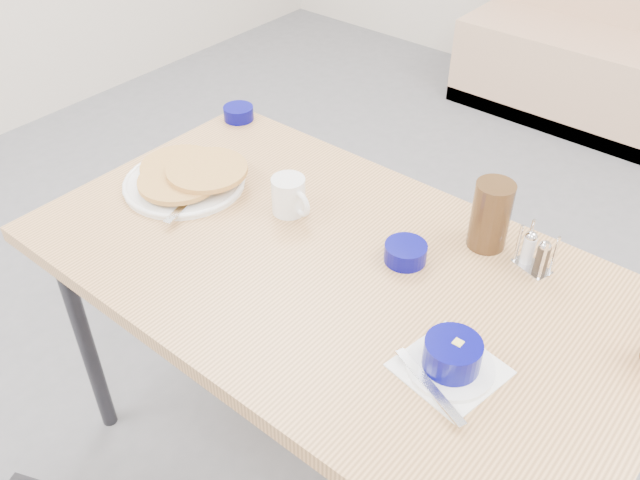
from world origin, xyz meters
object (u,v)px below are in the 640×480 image
Objects in this scene: coffee_mug at (290,196)px; creamer_bowl at (239,113)px; amber_tumbler at (491,215)px; dining_table at (335,286)px; grits_setting at (451,359)px; pancake_plate at (187,177)px; condiment_caddy at (535,255)px; butter_bowl at (405,253)px.

creamer_bowl is at bearing 149.42° from coffee_mug.
coffee_mug is at bearing -155.95° from amber_tumbler.
grits_setting is at bearing -15.62° from dining_table.
amber_tumbler is (0.43, 0.19, 0.03)m from coffee_mug.
coffee_mug is 1.36× the size of creamer_bowl.
amber_tumbler is (0.71, 0.27, 0.06)m from pancake_plate.
grits_setting is 0.40m from amber_tumbler.
grits_setting is (0.35, -0.10, 0.09)m from dining_table.
amber_tumbler reaches higher than creamer_bowl.
creamer_bowl is at bearing 113.63° from pancake_plate.
dining_table is at bearing -124.03° from condiment_caddy.
pancake_plate reaches higher than creamer_bowl.
grits_setting is 2.26× the size of butter_bowl.
grits_setting reaches higher than butter_bowl.
coffee_mug is 1.19× the size of condiment_caddy.
grits_setting reaches higher than pancake_plate.
condiment_caddy reaches higher than coffee_mug.
pancake_plate is 3.07× the size of condiment_caddy.
creamer_bowl is (-0.99, 0.44, -0.01)m from grits_setting.
amber_tumbler is 0.13m from condiment_caddy.
pancake_plate is at bearing 172.94° from grits_setting.
coffee_mug is 0.59m from grits_setting.
pancake_plate is 3.27× the size of butter_bowl.
pancake_plate is at bearing -159.11° from amber_tumbler.
butter_bowl is at bearing 4.76° from coffee_mug.
amber_tumbler reaches higher than grits_setting.
condiment_caddy is (-0.01, 0.37, 0.00)m from grits_setting.
coffee_mug is 0.47m from amber_tumbler.
pancake_plate is 1.88× the size of amber_tumbler.
coffee_mug is (0.28, 0.08, 0.03)m from pancake_plate.
butter_bowl is at bearing -123.79° from amber_tumbler.
dining_table is at bearing 164.38° from grits_setting.
creamer_bowl is at bearing -166.80° from condiment_caddy.
amber_tumbler reaches higher than condiment_caddy.
dining_table is at bearing -128.13° from amber_tumbler.
dining_table is at bearing -0.76° from pancake_plate.
butter_bowl is (-0.24, 0.21, -0.01)m from grits_setting.
amber_tumbler is (0.11, 0.17, 0.06)m from butter_bowl.
coffee_mug is (-0.21, 0.09, 0.11)m from dining_table.
amber_tumbler is (-0.13, 0.38, 0.05)m from grits_setting.
dining_table is 4.51× the size of pancake_plate.
amber_tumbler is at bearing 24.05° from coffee_mug.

